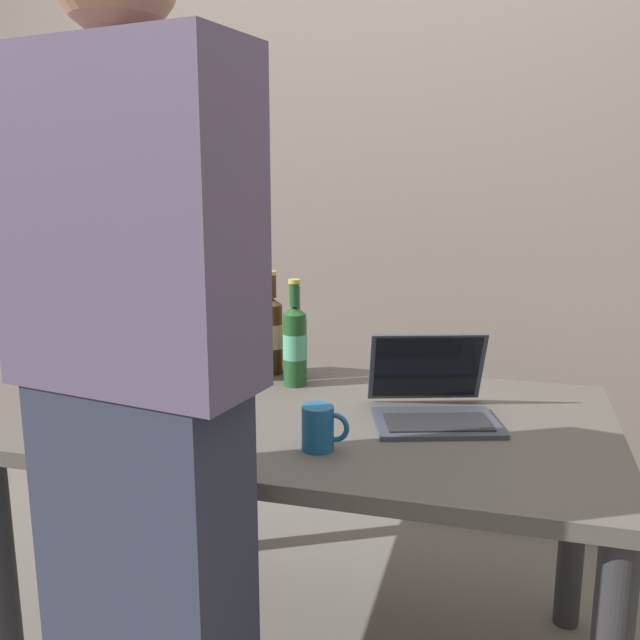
% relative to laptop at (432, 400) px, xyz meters
% --- Properties ---
extents(desk, '(1.53, 0.89, 0.75)m').
position_rel_laptop_xyz_m(desk, '(-0.30, -0.04, -0.16)').
color(desk, '#56514C').
rests_on(desk, ground).
extents(laptop, '(0.38, 0.37, 0.21)m').
position_rel_laptop_xyz_m(laptop, '(0.00, 0.00, 0.00)').
color(laptop, '#383D4C').
rests_on(laptop, desk).
extents(beer_bottle_brown, '(0.07, 0.07, 0.30)m').
position_rel_laptop_xyz_m(beer_bottle_brown, '(-0.58, 0.19, 0.06)').
color(beer_bottle_brown, '#333333').
rests_on(beer_bottle_brown, desk).
extents(beer_bottle_green, '(0.07, 0.07, 0.32)m').
position_rel_laptop_xyz_m(beer_bottle_green, '(-0.43, 0.17, 0.08)').
color(beer_bottle_green, '#1E5123').
rests_on(beer_bottle_green, desk).
extents(beer_bottle_dark, '(0.07, 0.07, 0.29)m').
position_rel_laptop_xyz_m(beer_bottle_dark, '(-0.45, 0.25, 0.06)').
color(beer_bottle_dark, brown).
rests_on(beer_bottle_dark, desk).
extents(beer_bottle_amber, '(0.07, 0.07, 0.33)m').
position_rel_laptop_xyz_m(beer_bottle_amber, '(-0.53, 0.28, 0.08)').
color(beer_bottle_amber, '#472B14').
rests_on(beer_bottle_amber, desk).
extents(person_figure, '(0.48, 0.33, 1.83)m').
position_rel_laptop_xyz_m(person_figure, '(-0.46, -0.64, 0.14)').
color(person_figure, '#2D3347').
rests_on(person_figure, ground).
extents(coffee_mug, '(0.11, 0.07, 0.10)m').
position_rel_laptop_xyz_m(coffee_mug, '(-0.22, -0.28, 0.00)').
color(coffee_mug, '#19598C').
rests_on(coffee_mug, desk).
extents(back_wall, '(6.00, 0.10, 2.60)m').
position_rel_laptop_xyz_m(back_wall, '(-0.30, 0.91, 0.50)').
color(back_wall, gray).
rests_on(back_wall, ground).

